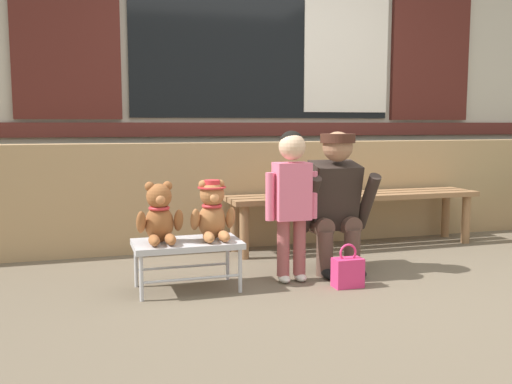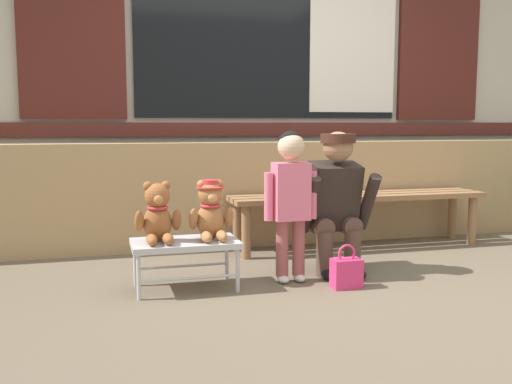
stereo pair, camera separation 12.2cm
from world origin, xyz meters
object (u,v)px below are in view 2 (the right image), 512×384
Objects in this scene: small_display_bench at (185,246)px; adult_crouching at (336,202)px; child_standing at (291,189)px; teddy_bear_with_hat at (211,211)px; handbag_on_ground at (346,272)px; teddy_bear_plain at (158,215)px; wooden_bench_long at (358,202)px.

small_display_bench is 1.07m from adult_crouching.
child_standing is at bearing -158.97° from adult_crouching.
small_display_bench is at bearing -179.23° from teddy_bear_with_hat.
handbag_on_ground is (0.79, -0.24, -0.38)m from teddy_bear_with_hat.
teddy_bear_plain reaches higher than handbag_on_ground.
teddy_bear_with_hat is (-1.36, -0.80, 0.10)m from wooden_bench_long.
child_standing is 0.41m from adult_crouching.
handbag_on_ground is (0.95, -0.24, -0.17)m from small_display_bench.
child_standing is (0.67, -0.01, 0.33)m from small_display_bench.
teddy_bear_plain is at bearing 179.40° from child_standing.
wooden_bench_long reaches higher than handbag_on_ground.
handbag_on_ground is (0.28, -0.23, -0.50)m from child_standing.
child_standing is (0.83, -0.01, 0.13)m from teddy_bear_plain.
handbag_on_ground is at bearing -16.76° from teddy_bear_with_hat.
child_standing is at bearing -0.60° from teddy_bear_plain.
adult_crouching is 3.49× the size of handbag_on_ground.
child_standing is at bearing 141.12° from handbag_on_ground.
teddy_bear_with_hat reaches higher than wooden_bench_long.
adult_crouching is (0.37, 0.14, -0.11)m from child_standing.
small_display_bench is 0.74m from child_standing.
teddy_bear_with_hat reaches higher than small_display_bench.
adult_crouching reaches higher than handbag_on_ground.
teddy_bear_with_hat is 0.52m from child_standing.
adult_crouching is at bearing 77.41° from handbag_on_ground.
teddy_bear_plain is 1.00× the size of teddy_bear_with_hat.
teddy_bear_plain is 0.38× the size of child_standing.
teddy_bear_plain is 1.20m from handbag_on_ground.
adult_crouching reaches higher than small_display_bench.
teddy_bear_with_hat is 0.38× the size of child_standing.
child_standing reaches higher than teddy_bear_with_hat.
adult_crouching is (0.88, 0.13, 0.01)m from teddy_bear_with_hat.
child_standing is 3.52× the size of handbag_on_ground.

